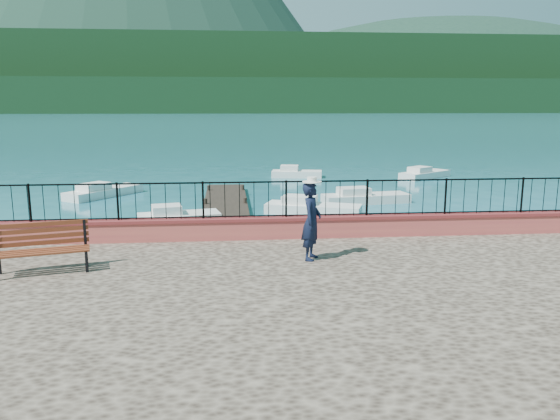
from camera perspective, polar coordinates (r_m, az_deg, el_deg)
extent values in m
plane|color=#19596B|center=(11.71, 4.05, -12.96)|extent=(2000.00, 2000.00, 0.00)
cube|color=#C15645|center=(14.73, 1.80, -1.79)|extent=(28.00, 0.46, 0.58)
cube|color=black|center=(14.58, 1.82, 1.14)|extent=(27.00, 0.05, 0.95)
cube|color=#2D231C|center=(23.02, -5.74, -0.58)|extent=(2.00, 16.00, 0.30)
cube|color=black|center=(310.59, -5.12, 11.75)|extent=(900.00, 60.00, 18.00)
cube|color=black|center=(370.96, -5.21, 13.63)|extent=(900.00, 120.00, 44.00)
ellipsoid|color=#142D23|center=(612.17, 16.16, 10.14)|extent=(448.00, 384.00, 180.00)
cube|color=black|center=(12.72, -23.50, -5.04)|extent=(1.99, 1.03, 0.48)
cube|color=maroon|center=(12.87, -23.61, -2.43)|extent=(1.87, 0.55, 0.58)
imported|color=black|center=(12.56, 3.31, -1.18)|extent=(0.65, 0.77, 1.81)
cylinder|color=white|center=(12.39, 3.36, 3.18)|extent=(0.44, 0.44, 0.12)
cube|color=silver|center=(22.37, -10.51, -0.40)|extent=(3.43, 1.93, 0.80)
cube|color=silver|center=(24.04, 3.50, 0.56)|extent=(4.35, 2.67, 0.80)
cube|color=silver|center=(27.00, 8.97, 1.60)|extent=(4.37, 1.87, 0.80)
cube|color=silver|center=(29.99, -17.91, 2.13)|extent=(3.61, 4.27, 0.80)
cube|color=silver|center=(36.13, 1.77, 4.09)|extent=(3.45, 1.86, 0.80)
cube|color=silver|center=(36.98, 14.91, 3.88)|extent=(3.97, 3.35, 0.80)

